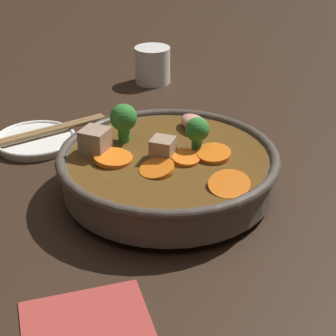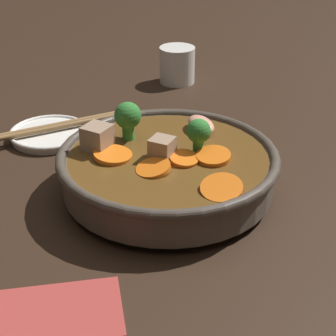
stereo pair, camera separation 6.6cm
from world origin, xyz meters
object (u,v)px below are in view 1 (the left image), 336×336
(side_saucer, at_px, (35,140))
(stirfry_bowl, at_px, (168,166))
(tea_cup, at_px, (153,65))
(chopsticks_pair, at_px, (34,134))

(side_saucer, bearing_deg, stirfry_bowl, -45.08)
(stirfry_bowl, distance_m, tea_cup, 0.38)
(tea_cup, bearing_deg, side_saucer, -132.53)
(tea_cup, distance_m, chopsticks_pair, 0.30)
(side_saucer, xyz_separation_m, chopsticks_pair, (0.00, -0.00, 0.01))
(side_saucer, distance_m, tea_cup, 0.30)
(stirfry_bowl, height_order, side_saucer, stirfry_bowl)
(side_saucer, distance_m, chopsticks_pair, 0.01)
(stirfry_bowl, relative_size, side_saucer, 2.28)
(stirfry_bowl, height_order, tea_cup, stirfry_bowl)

